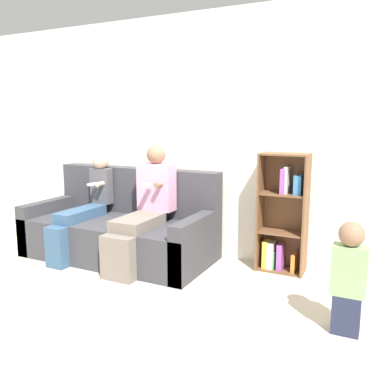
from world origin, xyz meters
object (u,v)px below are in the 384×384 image
(couch, at_px, (121,229))
(child_seated, at_px, (84,205))
(adult_seated, at_px, (144,207))
(bookshelf, at_px, (282,218))
(toddler_standing, at_px, (349,276))

(couch, xyz_separation_m, child_seated, (-0.37, -0.15, 0.26))
(adult_seated, bearing_deg, child_seated, -177.98)
(adult_seated, xyz_separation_m, bookshelf, (1.28, 0.47, -0.08))
(couch, bearing_deg, toddler_standing, -15.52)
(adult_seated, bearing_deg, couch, 161.74)
(couch, relative_size, bookshelf, 1.74)
(adult_seated, distance_m, toddler_standing, 2.06)
(couch, height_order, child_seated, child_seated)
(toddler_standing, relative_size, bookshelf, 0.69)
(couch, distance_m, toddler_standing, 2.45)
(adult_seated, height_order, toddler_standing, adult_seated)
(adult_seated, xyz_separation_m, toddler_standing, (1.99, -0.53, -0.19))
(couch, relative_size, child_seated, 1.81)
(toddler_standing, bearing_deg, bookshelf, 125.21)
(child_seated, xyz_separation_m, toddler_standing, (2.73, -0.51, -0.15))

